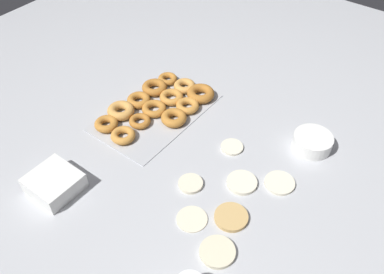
% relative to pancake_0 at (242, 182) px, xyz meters
% --- Properties ---
extents(ground_plane, '(3.00, 3.00, 0.00)m').
position_rel_pancake_0_xyz_m(ground_plane, '(0.01, -0.14, -0.01)').
color(ground_plane, '#B2B5BA').
extents(pancake_0, '(0.10, 0.10, 0.01)m').
position_rel_pancake_0_xyz_m(pancake_0, '(0.00, 0.00, 0.00)').
color(pancake_0, silver).
rests_on(pancake_0, ground_plane).
extents(pancake_1, '(0.10, 0.10, 0.01)m').
position_rel_pancake_0_xyz_m(pancake_1, '(-0.07, 0.10, -0.00)').
color(pancake_1, silver).
rests_on(pancake_1, ground_plane).
extents(pancake_2, '(0.08, 0.08, 0.01)m').
position_rel_pancake_0_xyz_m(pancake_2, '(0.11, -0.13, -0.00)').
color(pancake_2, beige).
rests_on(pancake_2, ground_plane).
extents(pancake_3, '(0.11, 0.11, 0.01)m').
position_rel_pancake_0_xyz_m(pancake_3, '(0.14, 0.05, 0.00)').
color(pancake_3, tan).
rests_on(pancake_3, ground_plane).
extents(pancake_4, '(0.11, 0.11, 0.01)m').
position_rel_pancake_0_xyz_m(pancake_4, '(0.26, 0.08, 0.00)').
color(pancake_4, beige).
rests_on(pancake_4, ground_plane).
extents(pancake_5, '(0.08, 0.08, 0.01)m').
position_rel_pancake_0_xyz_m(pancake_5, '(-0.12, -0.12, -0.00)').
color(pancake_5, silver).
rests_on(pancake_5, ground_plane).
extents(pancake_6, '(0.10, 0.10, 0.01)m').
position_rel_pancake_0_xyz_m(pancake_6, '(0.21, -0.05, -0.00)').
color(pancake_6, beige).
rests_on(pancake_6, ground_plane).
extents(donut_tray, '(0.49, 0.31, 0.04)m').
position_rel_pancake_0_xyz_m(donut_tray, '(-0.12, -0.47, 0.01)').
color(donut_tray, '#ADAFB5').
rests_on(donut_tray, ground_plane).
extents(batter_bowl, '(0.14, 0.14, 0.05)m').
position_rel_pancake_0_xyz_m(batter_bowl, '(-0.30, 0.11, 0.02)').
color(batter_bowl, white).
rests_on(batter_bowl, ground_plane).
extents(container_stack, '(0.15, 0.15, 0.06)m').
position_rel_pancake_0_xyz_m(container_stack, '(0.39, -0.48, 0.02)').
color(container_stack, white).
rests_on(container_stack, ground_plane).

